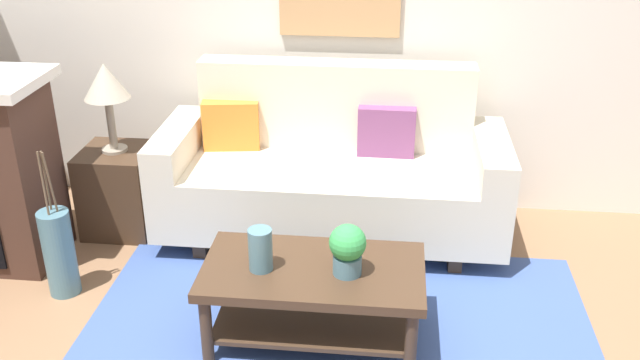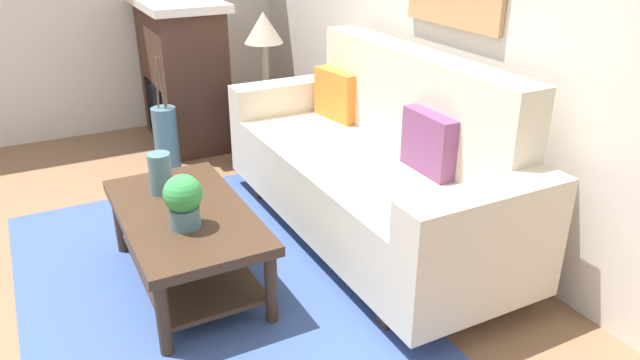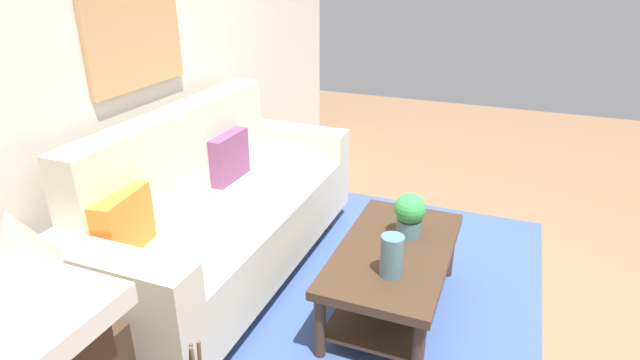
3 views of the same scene
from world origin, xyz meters
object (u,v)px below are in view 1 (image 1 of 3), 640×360
object	(u,v)px
table_lamp	(106,85)
couch	(332,173)
coffee_table	(313,287)
throw_pillow_orange	(231,125)
tabletop_vase	(260,250)
potted_plant_tabletop	(348,248)
side_table	(120,190)
floor_vase	(59,253)
throw_pillow_plum	(386,131)

from	to	relation	value
table_lamp	couch	bearing A→B (deg)	3.68
couch	coffee_table	xyz separation A→B (m)	(0.01, -1.11, -0.12)
throw_pillow_orange	tabletop_vase	bearing A→B (deg)	-71.67
potted_plant_tabletop	side_table	bearing A→B (deg)	145.76
coffee_table	floor_vase	size ratio (longest dim) A/B	2.15
throw_pillow_orange	couch	bearing A→B (deg)	-10.73
coffee_table	potted_plant_tabletop	world-z (taller)	potted_plant_tabletop
tabletop_vase	potted_plant_tabletop	size ratio (longest dim) A/B	0.83
throw_pillow_orange	potted_plant_tabletop	bearing A→B (deg)	-56.41
tabletop_vase	potted_plant_tabletop	bearing A→B (deg)	0.72
couch	coffee_table	distance (m)	1.12
side_table	coffee_table	bearing A→B (deg)	-36.43
throw_pillow_plum	potted_plant_tabletop	distance (m)	1.29
tabletop_vase	throw_pillow_plum	bearing A→B (deg)	65.80
throw_pillow_orange	throw_pillow_plum	xyz separation A→B (m)	(1.00, 0.00, 0.00)
throw_pillow_orange	floor_vase	xyz separation A→B (m)	(-0.78, -0.97, -0.42)
throw_pillow_orange	coffee_table	bearing A→B (deg)	-61.37
throw_pillow_orange	throw_pillow_plum	distance (m)	1.00
tabletop_vase	couch	bearing A→B (deg)	78.14
couch	table_lamp	xyz separation A→B (m)	(-1.38, -0.09, 0.56)
coffee_table	throw_pillow_plum	bearing A→B (deg)	75.36
potted_plant_tabletop	floor_vase	size ratio (longest dim) A/B	0.51
couch	table_lamp	world-z (taller)	table_lamp
couch	potted_plant_tabletop	xyz separation A→B (m)	(0.18, -1.15, 0.14)
throw_pillow_orange	table_lamp	world-z (taller)	table_lamp
coffee_table	table_lamp	size ratio (longest dim) A/B	1.93
tabletop_vase	floor_vase	world-z (taller)	tabletop_vase
floor_vase	table_lamp	bearing A→B (deg)	84.63
throw_pillow_plum	table_lamp	bearing A→B (deg)	-172.84
couch	table_lamp	distance (m)	1.49
side_table	floor_vase	world-z (taller)	side_table
tabletop_vase	table_lamp	bearing A→B (deg)	136.80
tabletop_vase	throw_pillow_orange	bearing A→B (deg)	108.33
potted_plant_tabletop	floor_vase	distance (m)	1.69
side_table	floor_vase	size ratio (longest dim) A/B	1.09
coffee_table	side_table	xyz separation A→B (m)	(-1.39, 1.02, -0.03)
table_lamp	side_table	bearing A→B (deg)	0.00
tabletop_vase	side_table	bearing A→B (deg)	136.80
throw_pillow_plum	tabletop_vase	world-z (taller)	throw_pillow_plum
coffee_table	tabletop_vase	distance (m)	0.34
couch	throw_pillow_plum	bearing A→B (deg)	20.76
couch	throw_pillow_plum	distance (m)	0.43
couch	throw_pillow_orange	xyz separation A→B (m)	(-0.67, 0.13, 0.25)
throw_pillow_orange	throw_pillow_plum	world-z (taller)	same
potted_plant_tabletop	coffee_table	bearing A→B (deg)	167.90
couch	coffee_table	world-z (taller)	couch
throw_pillow_plum	coffee_table	size ratio (longest dim) A/B	0.33
throw_pillow_orange	potted_plant_tabletop	size ratio (longest dim) A/B	1.37
floor_vase	coffee_table	bearing A→B (deg)	-10.35
throw_pillow_orange	throw_pillow_plum	bearing A→B (deg)	0.00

